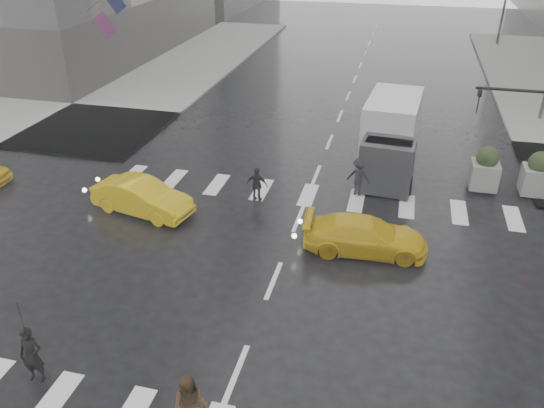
# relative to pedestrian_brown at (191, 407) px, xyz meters

# --- Properties ---
(ground) EXTENTS (120.00, 120.00, 0.00)m
(ground) POSITION_rel_pedestrian_brown_xyz_m (0.41, 5.91, -0.84)
(ground) COLOR black
(ground) RESTS_ON ground
(sidewalk_nw) EXTENTS (35.00, 35.00, 0.15)m
(sidewalk_nw) POSITION_rel_pedestrian_brown_xyz_m (-19.09, 23.41, -0.76)
(sidewalk_nw) COLOR gray
(sidewalk_nw) RESTS_ON ground
(road_markings) EXTENTS (18.00, 48.00, 0.01)m
(road_markings) POSITION_rel_pedestrian_brown_xyz_m (0.41, 5.91, -0.83)
(road_markings) COLOR silver
(road_markings) RESTS_ON ground
(planter_west) EXTENTS (1.10, 1.10, 1.80)m
(planter_west) POSITION_rel_pedestrian_brown_xyz_m (7.41, 14.11, 0.15)
(planter_west) COLOR gray
(planter_west) RESTS_ON ground
(planter_mid) EXTENTS (1.10, 1.10, 1.80)m
(planter_mid) POSITION_rel_pedestrian_brown_xyz_m (9.41, 14.11, 0.15)
(planter_mid) COLOR gray
(planter_mid) RESTS_ON ground
(pedestrian_black) EXTENTS (1.10, 1.11, 2.43)m
(pedestrian_black) POSITION_rel_pedestrian_brown_xyz_m (-4.36, 0.54, 0.79)
(pedestrian_black) COLOR black
(pedestrian_black) RESTS_ON ground
(pedestrian_brown) EXTENTS (0.86, 0.69, 1.68)m
(pedestrian_brown) POSITION_rel_pedestrian_brown_xyz_m (0.00, 0.00, 0.00)
(pedestrian_brown) COLOR #412B17
(pedestrian_brown) RESTS_ON ground
(pedestrian_far_a) EXTENTS (0.91, 0.60, 1.49)m
(pedestrian_far_a) POSITION_rel_pedestrian_brown_xyz_m (-1.49, 10.91, -0.09)
(pedestrian_far_a) COLOR black
(pedestrian_far_a) RESTS_ON ground
(pedestrian_far_b) EXTENTS (1.17, 0.83, 1.64)m
(pedestrian_far_b) POSITION_rel_pedestrian_brown_xyz_m (2.40, 12.47, -0.02)
(pedestrian_far_b) COLOR black
(pedestrian_far_b) RESTS_ON ground
(taxi_mid) EXTENTS (4.22, 2.18, 1.32)m
(taxi_mid) POSITION_rel_pedestrian_brown_xyz_m (-5.56, 8.95, -0.18)
(taxi_mid) COLOR #E4B60C
(taxi_mid) RESTS_ON ground
(taxi_rear) EXTENTS (3.84, 1.98, 1.22)m
(taxi_rear) POSITION_rel_pedestrian_brown_xyz_m (3.04, 8.32, -0.23)
(taxi_rear) COLOR #E4B60C
(taxi_rear) RESTS_ON ground
(box_truck) EXTENTS (2.21, 5.89, 3.13)m
(box_truck) POSITION_rel_pedestrian_brown_xyz_m (3.44, 15.26, 0.83)
(box_truck) COLOR silver
(box_truck) RESTS_ON ground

